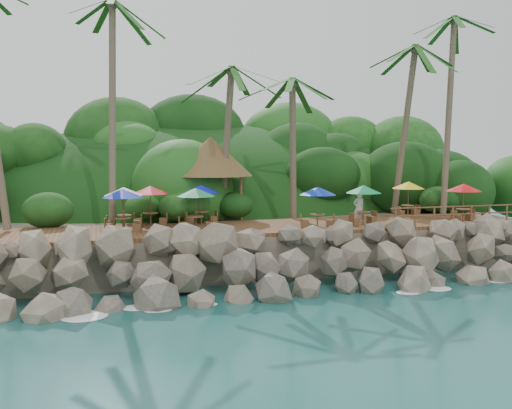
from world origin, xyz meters
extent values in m
plane|color=#19514F|center=(0.00, 0.00, 0.00)|extent=(140.00, 140.00, 0.00)
cube|color=gray|center=(0.00, 16.00, 1.05)|extent=(32.00, 25.20, 2.10)
ellipsoid|color=#143811|center=(0.00, 23.50, 0.00)|extent=(44.80, 28.00, 15.40)
cube|color=brown|center=(0.00, 6.00, 2.20)|extent=(26.00, 5.00, 0.20)
ellipsoid|color=white|center=(-9.00, 0.30, 0.03)|extent=(1.20, 0.80, 0.06)
ellipsoid|color=white|center=(-6.00, 0.30, 0.03)|extent=(1.20, 0.80, 0.06)
ellipsoid|color=white|center=(-3.00, 0.30, 0.03)|extent=(1.20, 0.80, 0.06)
ellipsoid|color=white|center=(0.00, 0.30, 0.03)|extent=(1.20, 0.80, 0.06)
ellipsoid|color=white|center=(3.00, 0.30, 0.03)|extent=(1.20, 0.80, 0.06)
ellipsoid|color=white|center=(6.00, 0.30, 0.03)|extent=(1.20, 0.80, 0.06)
ellipsoid|color=white|center=(9.00, 0.30, 0.03)|extent=(1.20, 0.80, 0.06)
cylinder|color=brown|center=(-6.85, 9.04, 8.18)|extent=(0.74, 2.49, 11.64)
cylinder|color=brown|center=(-0.83, 8.94, 6.42)|extent=(1.00, 1.03, 8.25)
ellipsoid|color=#23601E|center=(-0.83, 8.94, 10.55)|extent=(6.00, 6.00, 2.40)
cylinder|color=brown|center=(2.84, 8.47, 6.14)|extent=(0.74, 0.85, 7.70)
ellipsoid|color=#23601E|center=(2.84, 8.47, 9.99)|extent=(6.00, 6.00, 2.40)
cylinder|color=brown|center=(12.57, 8.21, 8.23)|extent=(1.90, 2.04, 11.75)
ellipsoid|color=#23601E|center=(12.57, 8.21, 14.17)|extent=(6.00, 6.00, 2.40)
cylinder|color=brown|center=(9.93, 8.70, 7.21)|extent=(0.86, 1.72, 9.78)
ellipsoid|color=#23601E|center=(9.93, 8.70, 12.12)|extent=(6.00, 6.00, 2.40)
cylinder|color=brown|center=(-2.93, 8.54, 3.50)|extent=(0.16, 0.16, 2.40)
cylinder|color=brown|center=(-0.13, 8.54, 3.50)|extent=(0.16, 0.16, 2.40)
cylinder|color=brown|center=(-2.93, 11.34, 3.50)|extent=(0.16, 0.16, 2.40)
cylinder|color=brown|center=(-0.13, 11.34, 3.50)|extent=(0.16, 0.16, 2.40)
cone|color=brown|center=(-1.53, 9.94, 5.80)|extent=(4.82, 4.82, 2.20)
cylinder|color=brown|center=(-5.14, 7.45, 2.63)|extent=(0.07, 0.07, 0.67)
cylinder|color=brown|center=(-5.14, 7.45, 2.97)|extent=(0.76, 0.76, 0.04)
cylinder|color=brown|center=(-5.14, 7.45, 3.29)|extent=(0.04, 0.04, 1.98)
cone|color=red|center=(-5.14, 7.45, 4.14)|extent=(1.89, 1.89, 0.40)
cube|color=brown|center=(-5.76, 7.59, 2.51)|extent=(0.45, 0.45, 0.41)
cube|color=brown|center=(-4.53, 7.32, 2.51)|extent=(0.45, 0.45, 0.41)
cylinder|color=brown|center=(5.44, 4.93, 2.63)|extent=(0.07, 0.07, 0.67)
cylinder|color=brown|center=(5.44, 4.93, 2.97)|extent=(0.76, 0.76, 0.04)
cylinder|color=brown|center=(5.44, 4.93, 3.29)|extent=(0.04, 0.04, 1.98)
cone|color=#0D7C42|center=(5.44, 4.93, 4.14)|extent=(1.89, 1.89, 0.40)
cube|color=brown|center=(4.84, 4.73, 2.51)|extent=(0.48, 0.48, 0.41)
cube|color=brown|center=(6.03, 5.14, 2.51)|extent=(0.48, 0.48, 0.41)
cylinder|color=brown|center=(11.20, 4.64, 2.63)|extent=(0.07, 0.07, 0.67)
cylinder|color=brown|center=(11.20, 4.64, 2.97)|extent=(0.76, 0.76, 0.04)
cylinder|color=brown|center=(11.20, 4.64, 3.29)|extent=(0.04, 0.04, 1.98)
cone|color=red|center=(11.20, 4.64, 4.14)|extent=(1.89, 1.89, 0.40)
cube|color=brown|center=(10.60, 4.42, 2.51)|extent=(0.48, 0.48, 0.41)
cube|color=brown|center=(11.79, 4.86, 2.51)|extent=(0.48, 0.48, 0.41)
cylinder|color=brown|center=(-3.19, 5.29, 2.63)|extent=(0.07, 0.07, 0.67)
cylinder|color=brown|center=(-3.19, 5.29, 2.97)|extent=(0.76, 0.76, 0.04)
cylinder|color=brown|center=(-3.19, 5.29, 3.29)|extent=(0.04, 0.04, 1.98)
cone|color=#0B6732|center=(-3.19, 5.29, 4.14)|extent=(1.89, 1.89, 0.40)
cube|color=brown|center=(-3.82, 5.36, 2.51)|extent=(0.42, 0.42, 0.41)
cube|color=brown|center=(-2.57, 5.22, 2.51)|extent=(0.42, 0.42, 0.41)
cylinder|color=brown|center=(-2.55, 7.40, 2.63)|extent=(0.07, 0.07, 0.67)
cylinder|color=brown|center=(-2.55, 7.40, 2.97)|extent=(0.76, 0.76, 0.04)
cylinder|color=brown|center=(-2.55, 7.40, 3.29)|extent=(0.04, 0.04, 1.98)
cone|color=#0D13B2|center=(-2.55, 7.40, 4.14)|extent=(1.89, 1.89, 0.40)
cube|color=brown|center=(-3.17, 7.32, 2.51)|extent=(0.42, 0.42, 0.41)
cube|color=brown|center=(-1.92, 7.48, 2.51)|extent=(0.42, 0.42, 0.41)
cylinder|color=brown|center=(-6.48, 6.78, 2.63)|extent=(0.07, 0.07, 0.67)
cylinder|color=brown|center=(-6.48, 6.78, 2.97)|extent=(0.76, 0.76, 0.04)
cylinder|color=brown|center=(-6.48, 6.78, 3.29)|extent=(0.04, 0.04, 1.98)
cone|color=silver|center=(-6.48, 6.78, 4.14)|extent=(1.89, 1.89, 0.40)
cube|color=brown|center=(-7.11, 6.84, 2.51)|extent=(0.41, 0.41, 0.41)
cube|color=brown|center=(-5.86, 6.72, 2.51)|extent=(0.41, 0.41, 0.41)
cylinder|color=brown|center=(9.41, 7.24, 2.63)|extent=(0.07, 0.07, 0.67)
cylinder|color=brown|center=(9.41, 7.24, 2.97)|extent=(0.76, 0.76, 0.04)
cylinder|color=brown|center=(9.41, 7.24, 3.29)|extent=(0.04, 0.04, 1.98)
cone|color=gold|center=(9.41, 7.24, 4.14)|extent=(1.89, 1.89, 0.40)
cube|color=brown|center=(8.81, 7.06, 2.51)|extent=(0.47, 0.47, 0.41)
cube|color=brown|center=(10.02, 7.42, 2.51)|extent=(0.47, 0.47, 0.41)
cylinder|color=brown|center=(2.74, 4.51, 2.63)|extent=(0.07, 0.07, 0.67)
cylinder|color=brown|center=(2.74, 4.51, 2.97)|extent=(0.76, 0.76, 0.04)
cylinder|color=brown|center=(2.74, 4.51, 3.29)|extent=(0.04, 0.04, 1.98)
cone|color=#0D2BAA|center=(2.74, 4.51, 4.14)|extent=(1.89, 1.89, 0.40)
cube|color=brown|center=(2.14, 4.69, 2.51)|extent=(0.47, 0.47, 0.41)
cube|color=brown|center=(3.34, 4.33, 2.51)|extent=(0.47, 0.47, 0.41)
cylinder|color=brown|center=(-6.60, 5.64, 2.63)|extent=(0.07, 0.07, 0.67)
cylinder|color=brown|center=(-6.60, 5.64, 2.97)|extent=(0.76, 0.76, 0.04)
cylinder|color=brown|center=(-6.60, 5.64, 3.29)|extent=(0.04, 0.04, 1.98)
cone|color=#0C1DA6|center=(-6.60, 5.64, 4.14)|extent=(1.89, 1.89, 0.40)
cube|color=brown|center=(-7.22, 5.74, 2.51)|extent=(0.44, 0.44, 0.41)
cube|color=brown|center=(-5.98, 5.53, 2.51)|extent=(0.44, 0.44, 0.41)
cylinder|color=brown|center=(6.58, 3.65, 2.80)|extent=(0.10, 0.10, 1.00)
cylinder|color=brown|center=(7.68, 3.65, 2.80)|extent=(0.10, 0.10, 1.00)
cylinder|color=brown|center=(8.78, 3.65, 2.80)|extent=(0.10, 0.10, 1.00)
cylinder|color=brown|center=(9.88, 3.65, 2.80)|extent=(0.10, 0.10, 1.00)
cylinder|color=brown|center=(10.98, 3.65, 2.80)|extent=(0.10, 0.10, 1.00)
cylinder|color=brown|center=(12.08, 3.65, 2.80)|extent=(0.10, 0.10, 1.00)
cylinder|color=brown|center=(13.18, 3.65, 2.80)|extent=(0.10, 0.10, 1.00)
cube|color=brown|center=(10.43, 3.65, 3.25)|extent=(8.30, 0.06, 0.06)
cube|color=brown|center=(10.43, 3.65, 2.85)|extent=(8.30, 0.06, 0.06)
imported|color=white|center=(5.46, 5.49, 3.13)|extent=(0.61, 0.40, 1.65)
camera|label=1|loc=(-7.84, -21.55, 6.22)|focal=39.96mm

